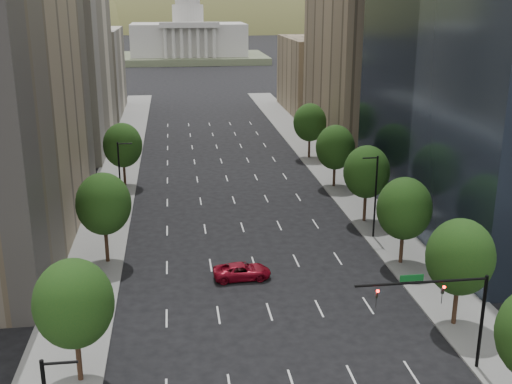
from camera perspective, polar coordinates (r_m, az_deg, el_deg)
name	(u,v)px	position (r m, az deg, el deg)	size (l,w,h in m)	color
sidewalk_left	(100,233)	(71.00, -13.79, -3.60)	(6.00, 200.00, 0.15)	slate
sidewalk_right	(377,220)	(74.07, 10.78, -2.52)	(6.00, 200.00, 0.15)	slate
midrise_cream_left	(60,42)	(110.75, -17.20, 12.74)	(14.00, 30.00, 35.00)	beige
filler_left	(88,72)	(144.04, -14.83, 10.39)	(14.00, 26.00, 18.00)	beige
parking_tan_right	(362,56)	(111.27, 9.53, 11.97)	(14.00, 30.00, 30.00)	#8C7759
filler_right	(318,75)	(143.72, 5.57, 10.45)	(14.00, 26.00, 16.00)	#8C7759
tree_right_1	(460,257)	(50.77, 17.86, -5.58)	(5.20, 5.20, 8.75)	#382316
tree_right_2	(404,209)	(61.13, 13.17, -1.46)	(5.20, 5.20, 8.61)	#382316
tree_right_3	(367,172)	(71.89, 9.90, 1.78)	(5.20, 5.20, 8.89)	#382316
tree_right_4	(335,147)	(85.03, 7.13, 4.00)	(5.20, 5.20, 8.46)	#382316
tree_right_5	(310,122)	(100.19, 4.85, 6.24)	(5.20, 5.20, 8.75)	#382316
tree_left_0	(74,304)	(43.07, -16.05, -9.61)	(5.20, 5.20, 8.75)	#382316
tree_left_1	(104,204)	(61.40, -13.53, -1.05)	(5.20, 5.20, 8.97)	#382316
tree_left_2	(123,145)	(86.47, -11.88, 4.13)	(5.20, 5.20, 8.68)	#382316
streetlight_rn	(375,194)	(67.45, 10.64, -0.21)	(1.70, 0.20, 9.00)	black
streetlight_ln	(120,178)	(74.06, -12.08, 1.27)	(1.70, 0.20, 9.00)	black
traffic_signal	(449,303)	(44.67, 16.94, -9.51)	(9.12, 0.40, 7.38)	black
capitol	(189,39)	(256.39, -6.07, 13.50)	(60.00, 40.00, 35.20)	#596647
foothills	(216,65)	(610.12, -3.62, 11.29)	(720.00, 413.00, 263.00)	olive
car_red_far	(242,271)	(58.19, -1.26, -7.12)	(2.42, 5.24, 1.46)	maroon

